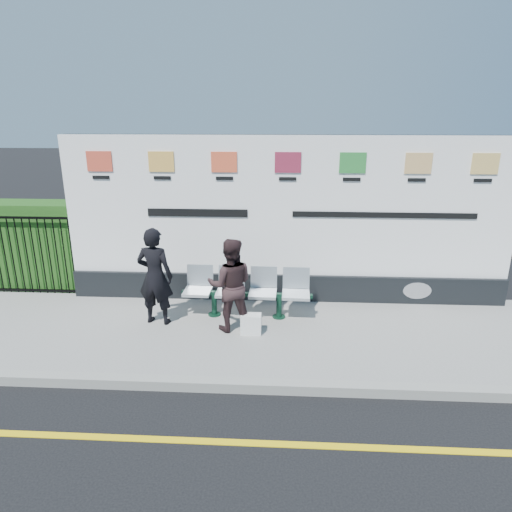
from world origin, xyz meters
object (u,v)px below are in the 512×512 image
at_px(bench, 246,304).
at_px(woman_left, 155,276).
at_px(billboard, 286,232).
at_px(woman_right, 231,285).

relative_size(bench, woman_left, 1.31).
bearing_deg(bench, billboard, 52.73).
bearing_deg(woman_right, billboard, -129.50).
distance_m(billboard, woman_right, 1.67).
xyz_separation_m(bench, woman_right, (-0.21, -0.49, 0.53)).
distance_m(bench, woman_left, 1.61).
bearing_deg(billboard, woman_right, -123.78).
xyz_separation_m(billboard, bench, (-0.67, -0.83, -1.07)).
xyz_separation_m(woman_left, woman_right, (1.26, -0.17, -0.06)).
xyz_separation_m(bench, woman_left, (-1.47, -0.32, 0.59)).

